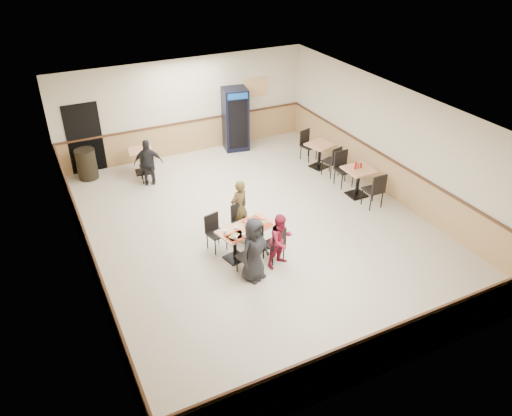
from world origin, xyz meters
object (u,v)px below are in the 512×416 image
diner_man_opposite (239,207)px  back_table (141,158)px  diner_woman_left (254,250)px  pepsi_cooler (235,119)px  diner_woman_right (281,240)px  main_table (246,236)px  side_table_far (320,152)px  lone_diner (148,163)px  trash_bin (87,164)px  side_table_near (358,178)px

diner_man_opposite → back_table: size_ratio=1.82×
diner_man_opposite → diner_woman_left: bearing=58.3°
diner_man_opposite → pepsi_cooler: (1.97, 4.58, 0.30)m
pepsi_cooler → diner_woman_right: bearing=-95.4°
diner_woman_left → diner_woman_right: diner_woman_left is taller
main_table → side_table_far: bearing=24.9°
lone_diner → trash_bin: 1.93m
back_table → trash_bin: size_ratio=0.86×
side_table_near → diner_woman_right: bearing=-152.0°
lone_diner → pepsi_cooler: (3.22, 1.22, 0.32)m
pepsi_cooler → main_table: bearing=-101.9°
main_table → side_table_near: size_ratio=1.76×
pepsi_cooler → side_table_far: bearing=-45.1°
side_table_near → back_table: 6.29m
side_table_far → side_table_near: bearing=-90.4°
main_table → side_table_near: bearing=2.6°
side_table_far → back_table: 5.30m
side_table_near → lone_diner: bearing=147.3°
side_table_near → pepsi_cooler: pepsi_cooler is taller
diner_man_opposite → back_table: bearing=-90.3°
side_table_far → pepsi_cooler: 2.98m
diner_woman_right → lone_diner: 5.15m
diner_woman_right → side_table_far: diner_woman_right is taller
main_table → diner_woman_right: bearing=-67.6°
main_table → lone_diner: size_ratio=1.05×
diner_woman_left → diner_man_opposite: (0.46, 1.73, -0.03)m
diner_woman_right → side_table_near: (3.36, 1.79, -0.10)m
side_table_near → pepsi_cooler: bearing=110.9°
diner_woman_left → side_table_far: size_ratio=1.68×
diner_woman_left → main_table: bearing=53.5°
lone_diner → side_table_near: (4.88, -3.14, -0.14)m
main_table → side_table_near: side_table_near is taller
diner_woman_right → back_table: bearing=89.7°
main_table → pepsi_cooler: (2.20, 5.45, 0.53)m
diner_woman_left → diner_woman_right: bearing=-8.6°
diner_woman_left → back_table: 5.98m
main_table → pepsi_cooler: size_ratio=0.71×
diner_woman_right → pepsi_cooler: pepsi_cooler is taller
lone_diner → diner_man_opposite: bearing=126.3°
main_table → lone_diner: lone_diner is taller
diner_woman_left → lone_diner: (-0.79, 5.09, -0.05)m
diner_man_opposite → diner_woman_right: bearing=82.9°
diner_woman_right → lone_diner: bearing=92.0°
diner_woman_left → pepsi_cooler: (2.43, 6.31, 0.27)m
diner_woman_right → pepsi_cooler: bearing=59.4°
diner_woman_right → main_table: bearing=110.4°
diner_woman_left → back_table: bearing=75.9°
diner_woman_left → lone_diner: 5.15m
lone_diner → back_table: (0.00, 0.83, -0.19)m
lone_diner → trash_bin: bearing=-22.0°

